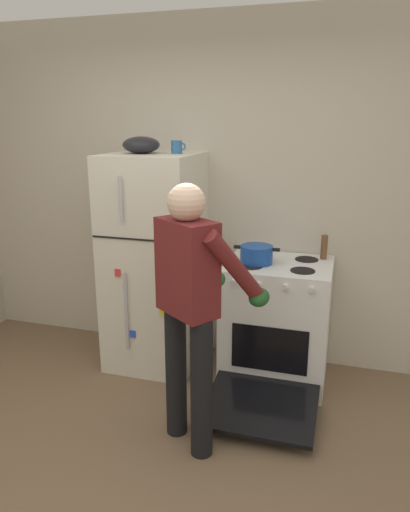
% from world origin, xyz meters
% --- Properties ---
extents(ground, '(8.00, 8.00, 0.00)m').
position_xyz_m(ground, '(0.00, 0.00, 0.00)').
color(ground, brown).
extents(kitchen_wall_back, '(6.00, 0.10, 2.70)m').
position_xyz_m(kitchen_wall_back, '(0.00, 1.95, 1.35)').
color(kitchen_wall_back, beige).
rests_on(kitchen_wall_back, ground).
extents(refrigerator, '(0.68, 0.72, 1.68)m').
position_xyz_m(refrigerator, '(-0.40, 1.57, 0.84)').
color(refrigerator, silver).
rests_on(refrigerator, ground).
extents(stove_range, '(0.76, 1.23, 0.92)m').
position_xyz_m(stove_range, '(0.58, 1.55, 0.45)').
color(stove_range, white).
rests_on(stove_range, ground).
extents(person_cook, '(0.66, 0.69, 1.60)m').
position_xyz_m(person_cook, '(0.22, 0.66, 0.95)').
color(person_cook, black).
rests_on(person_cook, ground).
extents(red_pot, '(0.33, 0.23, 0.12)m').
position_xyz_m(red_pot, '(0.42, 1.52, 0.99)').
color(red_pot, '#19479E').
rests_on(red_pot, stove_range).
extents(coffee_mug, '(0.11, 0.08, 0.10)m').
position_xyz_m(coffee_mug, '(-0.21, 1.62, 1.73)').
color(coffee_mug, '#2D6093').
rests_on(coffee_mug, refrigerator).
extents(pepper_mill, '(0.05, 0.05, 0.18)m').
position_xyz_m(pepper_mill, '(0.88, 1.77, 1.01)').
color(pepper_mill, brown).
rests_on(pepper_mill, stove_range).
extents(mixing_bowl, '(0.27, 0.27, 0.12)m').
position_xyz_m(mixing_bowl, '(-0.47, 1.57, 1.74)').
color(mixing_bowl, black).
rests_on(mixing_bowl, refrigerator).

